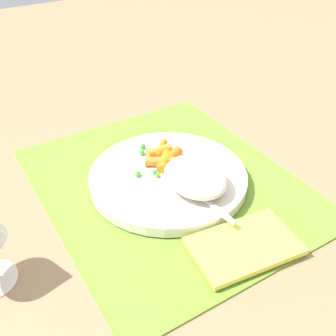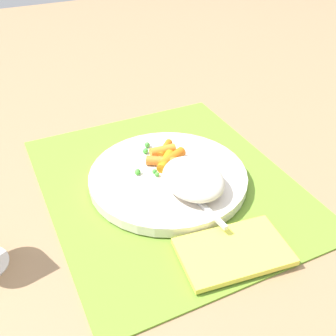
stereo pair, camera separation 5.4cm
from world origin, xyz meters
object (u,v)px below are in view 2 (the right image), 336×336
plate (168,177)px  napkin (233,251)px  carrot_portion (166,157)px  rice_mound (193,178)px  fork (179,183)px

plate → napkin: (-0.17, -0.01, -0.00)m
carrot_portion → napkin: 0.21m
napkin → plate: bearing=3.5°
rice_mound → fork: (0.02, 0.01, -0.01)m
carrot_portion → napkin: size_ratio=0.56×
rice_mound → napkin: 0.13m
rice_mound → napkin: (-0.12, 0.01, -0.03)m
rice_mound → fork: bearing=41.1°
fork → napkin: 0.14m
rice_mound → fork: rice_mound is taller
plate → fork: 0.03m
carrot_portion → fork: size_ratio=0.42×
plate → carrot_portion: bearing=-18.6°
fork → rice_mound: bearing=-138.9°
fork → napkin: size_ratio=1.35×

